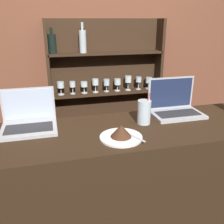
{
  "coord_description": "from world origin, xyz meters",
  "views": [
    {
      "loc": [
        -0.5,
        -0.98,
        1.62
      ],
      "look_at": [
        -0.18,
        0.29,
        1.13
      ],
      "focal_mm": 40.0,
      "sensor_mm": 36.0,
      "label": 1
    }
  ],
  "objects_px": {
    "laptop_far": "(175,106)",
    "laptop_near": "(29,120)",
    "water_glass": "(144,112)",
    "cake_plate": "(121,133)"
  },
  "relations": [
    {
      "from": "cake_plate",
      "to": "laptop_far",
      "type": "bearing_deg",
      "value": 30.79
    },
    {
      "from": "laptop_far",
      "to": "cake_plate",
      "type": "height_order",
      "value": "laptop_far"
    },
    {
      "from": "laptop_near",
      "to": "laptop_far",
      "type": "bearing_deg",
      "value": 0.15
    },
    {
      "from": "laptop_far",
      "to": "cake_plate",
      "type": "xyz_separation_m",
      "value": [
        -0.44,
        -0.26,
        -0.02
      ]
    },
    {
      "from": "laptop_far",
      "to": "water_glass",
      "type": "xyz_separation_m",
      "value": [
        -0.26,
        -0.1,
        0.02
      ]
    },
    {
      "from": "laptop_far",
      "to": "laptop_near",
      "type": "bearing_deg",
      "value": -179.85
    },
    {
      "from": "laptop_far",
      "to": "water_glass",
      "type": "distance_m",
      "value": 0.28
    },
    {
      "from": "cake_plate",
      "to": "laptop_near",
      "type": "bearing_deg",
      "value": 151.04
    },
    {
      "from": "cake_plate",
      "to": "water_glass",
      "type": "height_order",
      "value": "water_glass"
    },
    {
      "from": "laptop_far",
      "to": "cake_plate",
      "type": "bearing_deg",
      "value": -149.21
    }
  ]
}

